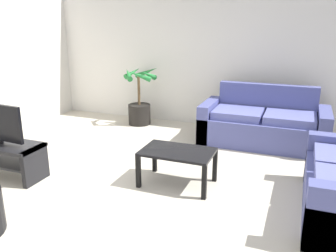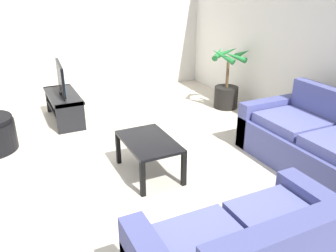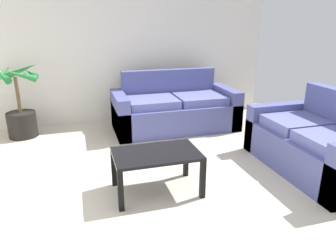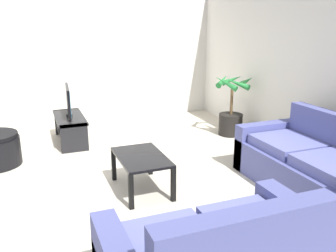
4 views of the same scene
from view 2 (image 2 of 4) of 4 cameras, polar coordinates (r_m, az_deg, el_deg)
ground_plane at (r=4.39m, az=-10.16°, el=-6.52°), size 6.60×6.60×0.00m
wall_back at (r=5.48m, az=21.19°, el=13.25°), size 6.00×0.06×2.70m
wall_left at (r=6.83m, az=-18.42°, el=15.26°), size 0.06×6.00×2.70m
couch_main at (r=4.52m, az=23.37°, el=-3.02°), size 1.92×0.90×0.90m
tv_stand at (r=5.84m, az=-16.60°, el=3.58°), size 1.10×0.45×0.44m
tv at (r=5.73m, az=-17.04°, el=7.49°), size 0.81×0.11×0.50m
coffee_table at (r=4.02m, az=-3.14°, el=-3.14°), size 0.85×0.54×0.43m
potted_palm at (r=6.24m, az=9.55°, el=6.30°), size 0.62×0.68×1.09m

